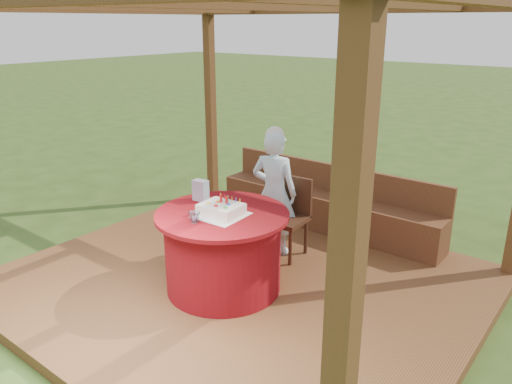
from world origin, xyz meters
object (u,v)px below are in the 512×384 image
at_px(bench, 327,208).
at_px(table, 223,251).
at_px(drinking_glass, 194,217).
at_px(elderly_woman, 274,191).
at_px(birthday_cake, 221,210).
at_px(chair, 289,213).
at_px(gift_bag, 201,190).

distance_m(bench, table, 1.97).
distance_m(bench, drinking_glass, 2.37).
xyz_separation_m(elderly_woman, drinking_glass, (0.07, -1.32, 0.12)).
bearing_deg(birthday_cake, elderly_woman, 98.16).
xyz_separation_m(table, drinking_glass, (-0.04, -0.33, 0.44)).
bearing_deg(bench, drinking_glass, -91.40).
distance_m(chair, drinking_glass, 1.44).
xyz_separation_m(gift_bag, drinking_glass, (0.36, -0.46, -0.06)).
distance_m(gift_bag, drinking_glass, 0.59).
bearing_deg(table, chair, 87.42).
distance_m(bench, birthday_cake, 2.11).
bearing_deg(bench, elderly_woman, -97.45).
xyz_separation_m(table, elderly_woman, (-0.11, 0.99, 0.32)).
distance_m(chair, gift_bag, 1.11).
height_order(table, birthday_cake, birthday_cake).
bearing_deg(gift_bag, bench, 71.62).
distance_m(elderly_woman, gift_bag, 0.92).
relative_size(elderly_woman, birthday_cake, 3.24).
bearing_deg(chair, table, -92.58).
height_order(table, gift_bag, gift_bag).
relative_size(chair, birthday_cake, 1.96).
bearing_deg(table, birthday_cake, -55.74).
distance_m(elderly_woman, birthday_cake, 1.06).
distance_m(table, chair, 1.06).
height_order(birthday_cake, drinking_glass, birthday_cake).
relative_size(bench, gift_bag, 14.21).
distance_m(bench, chair, 0.94).
relative_size(birthday_cake, gift_bag, 2.13).
height_order(chair, elderly_woman, elderly_woman).
xyz_separation_m(bench, gift_bag, (-0.42, -1.84, 0.64)).
bearing_deg(drinking_glass, elderly_woman, 93.10).
relative_size(elderly_woman, drinking_glass, 14.04).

